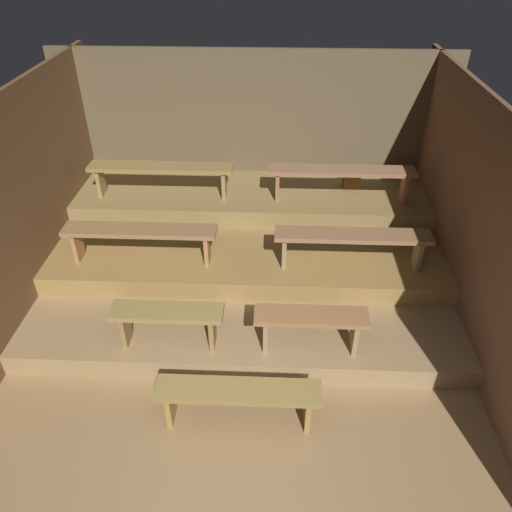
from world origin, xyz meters
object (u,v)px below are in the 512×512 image
object	(u,v)px
bench_upper_right	(342,174)
wooden_crate_upper	(352,179)
bench_floor_center	(238,395)
bench_middle_right	(352,239)
bench_upper_left	(161,171)
bench_lower_right	(311,322)
bench_lower_left	(167,317)
bench_middle_left	(140,234)

from	to	relation	value
bench_upper_right	wooden_crate_upper	xyz separation A→B (m)	(0.21, 0.41, -0.26)
bench_floor_center	bench_middle_right	distance (m)	2.32
bench_middle_right	bench_upper_left	distance (m)	2.78
wooden_crate_upper	bench_lower_right	bearing A→B (deg)	-104.20
bench_lower_left	bench_upper_left	size ratio (longest dim) A/B	0.59
bench_lower_left	bench_middle_right	world-z (taller)	bench_middle_right
bench_upper_right	wooden_crate_upper	bearing A→B (deg)	62.93
bench_lower_left	bench_lower_right	size ratio (longest dim) A/B	1.00
bench_middle_right	bench_upper_left	size ratio (longest dim) A/B	0.93
bench_middle_left	wooden_crate_upper	distance (m)	3.14
bench_upper_right	wooden_crate_upper	world-z (taller)	bench_upper_right
bench_upper_right	bench_middle_left	bearing A→B (deg)	-153.80
bench_middle_right	bench_upper_left	bearing A→B (deg)	153.80
bench_lower_left	bench_upper_right	size ratio (longest dim) A/B	0.59
bench_floor_center	bench_upper_right	size ratio (longest dim) A/B	0.78
bench_floor_center	bench_middle_left	size ratio (longest dim) A/B	0.84
bench_upper_left	bench_upper_right	distance (m)	2.45
bench_middle_right	bench_upper_right	size ratio (longest dim) A/B	0.93
bench_upper_left	bench_upper_right	bearing A→B (deg)	0.00
bench_middle_left	bench_upper_left	size ratio (longest dim) A/B	0.93
bench_lower_left	bench_upper_right	bearing A→B (deg)	50.33
bench_middle_right	wooden_crate_upper	size ratio (longest dim) A/B	8.03
bench_floor_center	bench_upper_right	distance (m)	3.43
bench_floor_center	bench_upper_left	world-z (taller)	bench_upper_left
wooden_crate_upper	bench_floor_center	bearing A→B (deg)	-111.44
bench_upper_right	bench_upper_left	bearing A→B (deg)	180.00
bench_middle_left	bench_middle_right	bearing A→B (deg)	0.00
bench_lower_left	bench_floor_center	bearing A→B (deg)	-44.46
bench_lower_left	bench_lower_right	bearing A→B (deg)	0.00
bench_upper_left	wooden_crate_upper	world-z (taller)	bench_upper_left
bench_upper_left	wooden_crate_upper	xyz separation A→B (m)	(2.66, 0.41, -0.26)
bench_lower_right	bench_upper_left	xyz separation A→B (m)	(-1.96, 2.36, 0.52)
bench_lower_left	wooden_crate_upper	distance (m)	3.53
bench_lower_left	bench_middle_right	size ratio (longest dim) A/B	0.63
bench_lower_right	bench_upper_left	world-z (taller)	bench_upper_left
bench_lower_left	wooden_crate_upper	world-z (taller)	wooden_crate_upper
bench_lower_left	bench_middle_left	bearing A→B (deg)	114.43
bench_floor_center	bench_middle_right	xyz separation A→B (m)	(1.21, 1.91, 0.51)
bench_lower_right	bench_middle_left	world-z (taller)	bench_middle_left
bench_middle_left	bench_middle_right	size ratio (longest dim) A/B	1.00
bench_middle_right	wooden_crate_upper	xyz separation A→B (m)	(0.18, 1.63, -0.01)
bench_lower_left	bench_middle_left	xyz separation A→B (m)	(-0.52, 1.14, 0.27)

